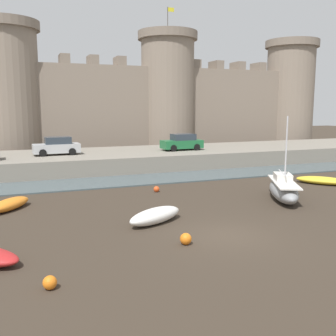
% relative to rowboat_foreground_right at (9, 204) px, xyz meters
% --- Properties ---
extents(ground_plane, '(160.00, 160.00, 0.00)m').
position_rel_rowboat_foreground_right_xyz_m(ground_plane, '(9.49, -8.51, -0.34)').
color(ground_plane, '#382D23').
extents(water_channel, '(80.00, 4.50, 0.10)m').
position_rel_rowboat_foreground_right_xyz_m(water_channel, '(9.49, 6.02, -0.29)').
color(water_channel, '#47565B').
rests_on(water_channel, ground).
extents(quay_road, '(69.41, 10.00, 1.53)m').
position_rel_rowboat_foreground_right_xyz_m(quay_road, '(9.49, 13.27, 0.43)').
color(quay_road, gray).
rests_on(quay_road, ground).
extents(castle, '(64.96, 7.54, 18.15)m').
position_rel_rowboat_foreground_right_xyz_m(castle, '(9.49, 24.46, 6.49)').
color(castle, gray).
rests_on(castle, ground).
extents(rowboat_foreground_right, '(2.82, 3.22, 0.64)m').
position_rel_rowboat_foreground_right_xyz_m(rowboat_foreground_right, '(0.00, 0.00, 0.00)').
color(rowboat_foreground_right, orange).
rests_on(rowboat_foreground_right, ground).
extents(rowboat_midflat_left, '(3.56, 2.59, 0.78)m').
position_rel_rowboat_foreground_right_xyz_m(rowboat_midflat_left, '(7.01, -5.43, 0.07)').
color(rowboat_midflat_left, silver).
rests_on(rowboat_midflat_left, ground).
extents(sailboat_foreground_centre, '(3.78, 5.50, 5.31)m').
position_rel_rowboat_foreground_right_xyz_m(sailboat_foreground_centre, '(16.25, -3.57, 0.34)').
color(sailboat_foreground_centre, gray).
rests_on(sailboat_foreground_centre, ground).
extents(rowboat_midflat_centre, '(3.70, 3.98, 0.57)m').
position_rel_rowboat_foreground_right_xyz_m(rowboat_midflat_centre, '(22.29, -0.47, -0.04)').
color(rowboat_midflat_centre, yellow).
rests_on(rowboat_midflat_centre, ground).
extents(mooring_buoy_near_channel, '(0.41, 0.41, 0.41)m').
position_rel_rowboat_foreground_right_xyz_m(mooring_buoy_near_channel, '(9.47, 1.47, -0.13)').
color(mooring_buoy_near_channel, '#E04C1E').
rests_on(mooring_buoy_near_channel, ground).
extents(mooring_buoy_off_centre, '(0.51, 0.51, 0.51)m').
position_rel_rowboat_foreground_right_xyz_m(mooring_buoy_off_centre, '(7.21, -8.86, -0.08)').
color(mooring_buoy_off_centre, orange).
rests_on(mooring_buoy_off_centre, ground).
extents(mooring_buoy_mid_mud, '(0.46, 0.46, 0.46)m').
position_rel_rowboat_foreground_right_xyz_m(mooring_buoy_mid_mud, '(1.41, -11.12, -0.11)').
color(mooring_buoy_mid_mud, orange).
rests_on(mooring_buoy_mid_mud, ground).
extents(car_quay_centre_west, '(4.16, 2.01, 1.62)m').
position_rel_rowboat_foreground_right_xyz_m(car_quay_centre_west, '(3.92, 12.91, 1.97)').
color(car_quay_centre_west, '#B2B5B7').
rests_on(car_quay_centre_west, quay_road).
extents(car_quay_west, '(4.16, 2.01, 1.62)m').
position_rel_rowboat_foreground_right_xyz_m(car_quay_west, '(16.02, 12.42, 1.97)').
color(car_quay_west, '#1E6638').
rests_on(car_quay_west, quay_road).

